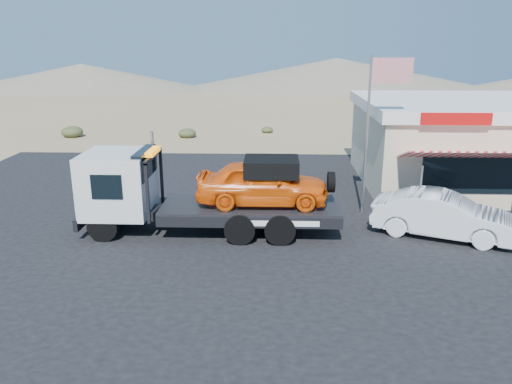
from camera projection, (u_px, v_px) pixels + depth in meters
ground at (232, 260)px, 15.25m from camera, size 120.00×120.00×0.00m
asphalt_lot at (294, 226)px, 18.05m from camera, size 32.00×24.00×0.02m
tow_truck at (204, 189)px, 17.14m from camera, size 8.73×2.59×2.92m
white_sedan at (443, 215)px, 16.89m from camera, size 4.89×3.24×1.52m
jerky_store at (475, 142)px, 22.90m from camera, size 10.40×9.97×3.90m
flagpole at (374, 117)px, 18.30m from camera, size 1.55×0.10×6.00m
desert_scrub at (17, 158)px, 27.27m from camera, size 22.64×32.13×0.80m
distant_hills at (193, 76)px, 67.77m from camera, size 126.00×48.00×4.20m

